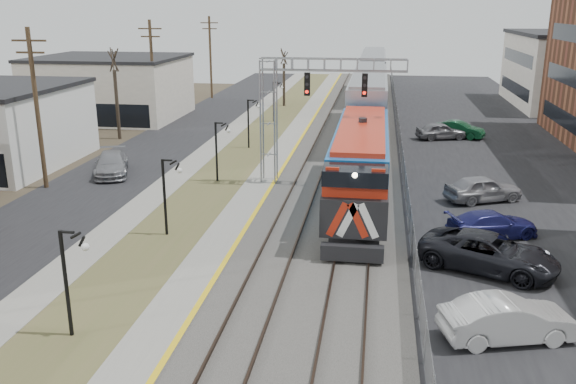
# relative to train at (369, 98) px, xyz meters

# --- Properties ---
(street_west) EXTENTS (7.00, 120.00, 0.04)m
(street_west) POSITION_rel_train_xyz_m (-17.00, -13.33, -2.86)
(street_west) COLOR black
(street_west) RESTS_ON ground
(sidewalk) EXTENTS (2.00, 120.00, 0.08)m
(sidewalk) POSITION_rel_train_xyz_m (-12.50, -13.33, -2.84)
(sidewalk) COLOR gray
(sidewalk) RESTS_ON ground
(grass_median) EXTENTS (4.00, 120.00, 0.06)m
(grass_median) POSITION_rel_train_xyz_m (-9.50, -13.33, -2.85)
(grass_median) COLOR #50532C
(grass_median) RESTS_ON ground
(platform) EXTENTS (2.00, 120.00, 0.24)m
(platform) POSITION_rel_train_xyz_m (-6.50, -13.33, -2.76)
(platform) COLOR gray
(platform) RESTS_ON ground
(ballast_bed) EXTENTS (8.00, 120.00, 0.20)m
(ballast_bed) POSITION_rel_train_xyz_m (-1.50, -13.33, -2.78)
(ballast_bed) COLOR #595651
(ballast_bed) RESTS_ON ground
(parking_lot) EXTENTS (16.00, 120.00, 0.04)m
(parking_lot) POSITION_rel_train_xyz_m (10.50, -13.33, -2.86)
(parking_lot) COLOR black
(parking_lot) RESTS_ON ground
(platform_edge) EXTENTS (0.24, 120.00, 0.01)m
(platform_edge) POSITION_rel_train_xyz_m (-5.62, -13.33, -2.64)
(platform_edge) COLOR gold
(platform_edge) RESTS_ON platform
(track_near) EXTENTS (1.58, 120.00, 0.15)m
(track_near) POSITION_rel_train_xyz_m (-3.50, -13.33, -2.61)
(track_near) COLOR #2D2119
(track_near) RESTS_ON ballast_bed
(track_far) EXTENTS (1.58, 120.00, 0.15)m
(track_far) POSITION_rel_train_xyz_m (-0.00, -13.33, -2.61)
(track_far) COLOR #2D2119
(track_far) RESTS_ON ballast_bed
(train) EXTENTS (3.00, 63.05, 5.33)m
(train) POSITION_rel_train_xyz_m (0.00, 0.00, 0.00)
(train) COLOR #155BAB
(train) RESTS_ON ground
(signal_gantry) EXTENTS (9.00, 1.07, 8.15)m
(signal_gantry) POSITION_rel_train_xyz_m (-4.28, -20.34, 2.70)
(signal_gantry) COLOR gray
(signal_gantry) RESTS_ON ground
(lampposts) EXTENTS (0.14, 62.14, 4.00)m
(lampposts) POSITION_rel_train_xyz_m (-9.50, -30.04, -0.88)
(lampposts) COLOR black
(lampposts) RESTS_ON ground
(utility_poles) EXTENTS (0.28, 80.28, 10.00)m
(utility_poles) POSITION_rel_train_xyz_m (-20.00, -23.33, 2.12)
(utility_poles) COLOR #4C3823
(utility_poles) RESTS_ON ground
(fence) EXTENTS (0.04, 120.00, 1.60)m
(fence) POSITION_rel_train_xyz_m (2.70, -13.33, -2.08)
(fence) COLOR gray
(fence) RESTS_ON ground
(bare_trees) EXTENTS (12.30, 42.30, 5.95)m
(bare_trees) POSITION_rel_train_xyz_m (-18.16, -9.41, -0.18)
(bare_trees) COLOR #382D23
(bare_trees) RESTS_ON ground
(car_lot_b) EXTENTS (4.93, 2.83, 1.54)m
(car_lot_b) POSITION_rel_train_xyz_m (5.64, -38.34, -2.12)
(car_lot_b) COLOR beige
(car_lot_b) RESTS_ON ground
(car_lot_c) EXTENTS (6.49, 4.84, 1.64)m
(car_lot_c) POSITION_rel_train_xyz_m (5.94, -32.39, -2.06)
(car_lot_c) COLOR black
(car_lot_c) RESTS_ON ground
(car_lot_d) EXTENTS (5.00, 3.44, 1.34)m
(car_lot_d) POSITION_rel_train_xyz_m (6.78, -28.22, -2.21)
(car_lot_d) COLOR navy
(car_lot_d) RESTS_ON ground
(car_lot_e) EXTENTS (4.94, 3.55, 1.56)m
(car_lot_e) POSITION_rel_train_xyz_m (7.23, -22.19, -2.10)
(car_lot_e) COLOR gray
(car_lot_e) RESTS_ON ground
(car_lot_f) EXTENTS (4.63, 3.10, 1.44)m
(car_lot_f) POSITION_rel_train_xyz_m (7.97, -3.54, -2.16)
(car_lot_f) COLOR #0B371D
(car_lot_f) RESTS_ON ground
(car_street_b) EXTENTS (3.82, 5.61, 1.51)m
(car_street_b) POSITION_rel_train_xyz_m (-17.14, -19.72, -2.13)
(car_street_b) COLOR gray
(car_street_b) RESTS_ON ground
(car_lot_g) EXTENTS (4.60, 2.88, 1.46)m
(car_lot_g) POSITION_rel_train_xyz_m (6.36, -4.53, -2.15)
(car_lot_g) COLOR slate
(car_lot_g) RESTS_ON ground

